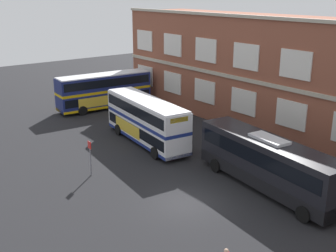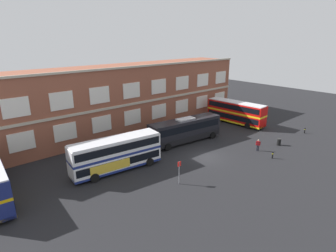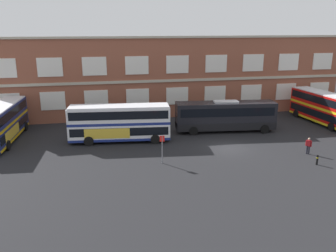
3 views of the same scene
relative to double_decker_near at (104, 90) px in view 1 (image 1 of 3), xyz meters
name	(u,v)px [view 1 (image 1 of 3)]	position (x,y,z in m)	size (l,w,h in m)	color
ground_plane	(206,195)	(23.72, -5.57, -2.15)	(120.00, 120.00, 0.00)	black
brick_terminal_building	(321,81)	(21.35, 10.41, 3.29)	(49.85, 8.19, 11.17)	brown
double_decker_near	(104,90)	(0.00, 0.00, 0.00)	(3.48, 11.16, 4.07)	navy
double_decker_middle	(146,120)	(12.65, -2.85, 0.00)	(11.22, 3.79, 4.07)	silver
touring_coach	(267,163)	(25.47, -1.56, -0.24)	(12.21, 3.94, 3.80)	black
bus_stand_flag	(90,155)	(16.00, -10.25, -0.51)	(0.44, 0.10, 2.70)	slate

